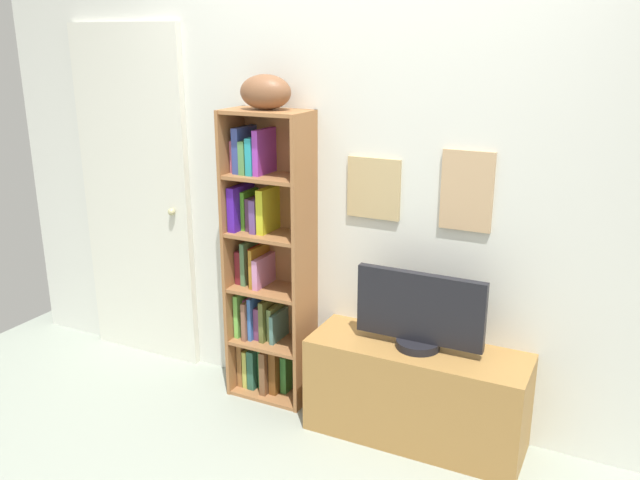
# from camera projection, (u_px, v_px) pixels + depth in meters

# --- Properties ---
(back_wall) EXTENTS (4.80, 0.08, 2.53)m
(back_wall) POSITION_uv_depth(u_px,v_px,m) (364.00, 184.00, 3.43)
(back_wall) COLOR silver
(back_wall) RESTS_ON ground
(bookshelf) EXTENTS (0.46, 0.27, 1.63)m
(bookshelf) POSITION_uv_depth(u_px,v_px,m) (265.00, 270.00, 3.69)
(bookshelf) COLOR #966239
(bookshelf) RESTS_ON ground
(football) EXTENTS (0.29, 0.21, 0.18)m
(football) POSITION_uv_depth(u_px,v_px,m) (265.00, 92.00, 3.35)
(football) COLOR brown
(football) RESTS_ON bookshelf
(tv_stand) EXTENTS (1.10, 0.38, 0.51)m
(tv_stand) POSITION_uv_depth(u_px,v_px,m) (416.00, 393.00, 3.36)
(tv_stand) COLOR olive
(tv_stand) RESTS_ON ground
(television) EXTENTS (0.64, 0.22, 0.39)m
(television) POSITION_uv_depth(u_px,v_px,m) (419.00, 312.00, 3.23)
(television) COLOR black
(television) RESTS_ON tv_stand
(door) EXTENTS (0.80, 0.09, 2.07)m
(door) POSITION_uv_depth(u_px,v_px,m) (136.00, 199.00, 4.08)
(door) COLOR silver
(door) RESTS_ON ground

